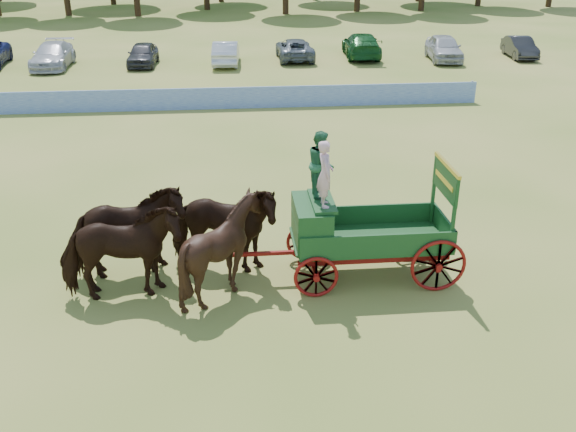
# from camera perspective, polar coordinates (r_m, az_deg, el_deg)

# --- Properties ---
(ground) EXTENTS (160.00, 160.00, 0.00)m
(ground) POSITION_cam_1_polar(r_m,az_deg,el_deg) (15.39, -2.85, -8.04)
(ground) COLOR #A08F48
(ground) RESTS_ON ground
(horse_lead_left) EXTENTS (3.01, 1.61, 2.44)m
(horse_lead_left) POSITION_cam_1_polar(r_m,az_deg,el_deg) (15.60, -14.65, -3.23)
(horse_lead_left) COLOR black
(horse_lead_left) RESTS_ON ground
(horse_lead_right) EXTENTS (3.09, 1.84, 2.44)m
(horse_lead_right) POSITION_cam_1_polar(r_m,az_deg,el_deg) (16.58, -14.13, -1.46)
(horse_lead_right) COLOR black
(horse_lead_right) RESTS_ON ground
(horse_wheel_left) EXTENTS (2.32, 2.09, 2.44)m
(horse_wheel_left) POSITION_cam_1_polar(r_m,az_deg,el_deg) (15.38, -5.80, -2.91)
(horse_wheel_left) COLOR black
(horse_wheel_left) RESTS_ON ground
(horse_wheel_right) EXTENTS (3.10, 1.88, 2.44)m
(horse_wheel_right) POSITION_cam_1_polar(r_m,az_deg,el_deg) (16.37, -5.81, -1.15)
(horse_wheel_right) COLOR black
(horse_wheel_right) RESTS_ON ground
(farm_dray) EXTENTS (6.00, 2.00, 3.78)m
(farm_dray) POSITION_cam_1_polar(r_m,az_deg,el_deg) (15.93, 4.76, -0.01)
(farm_dray) COLOR maroon
(farm_dray) RESTS_ON ground
(sponsor_banner) EXTENTS (26.00, 0.08, 1.05)m
(sponsor_banner) POSITION_cam_1_polar(r_m,az_deg,el_deg) (31.92, -6.35, 10.35)
(sponsor_banner) COLOR #1E43A7
(sponsor_banner) RESTS_ON ground
(parked_cars) EXTENTS (47.17, 6.93, 1.64)m
(parked_cars) POSITION_cam_1_polar(r_m,az_deg,el_deg) (43.27, -10.26, 14.18)
(parked_cars) COLOR silver
(parked_cars) RESTS_ON ground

